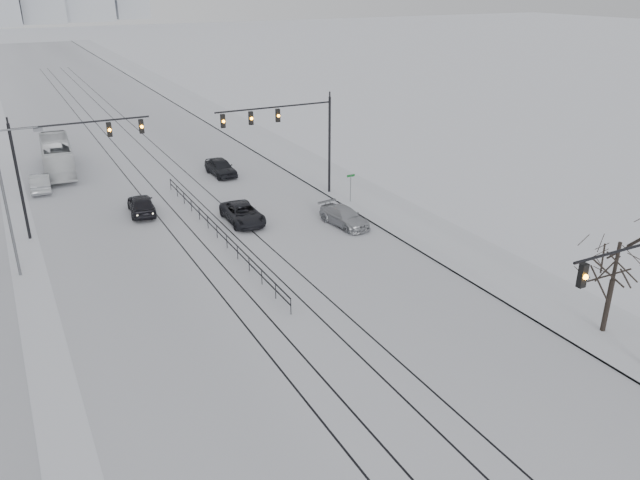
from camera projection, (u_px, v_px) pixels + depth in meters
The scene contains 17 objects.
road at pixel (127, 144), 67.63m from camera, with size 22.00×260.00×0.02m, color silver.
sidewalk_east at pixel (243, 130), 73.36m from camera, with size 5.00×260.00×0.16m, color silver.
curb at pixel (224, 133), 72.32m from camera, with size 0.10×260.00×0.12m, color gray.
tram_rails at pixel (178, 196), 51.28m from camera, with size 5.30×180.00×0.01m.
traffic_mast_near at pixel (640, 287), 26.35m from camera, with size 6.10×0.37×7.00m.
traffic_mast_ne at pixel (292, 129), 48.45m from camera, with size 9.60×0.37×8.00m.
traffic_mast_nw at pixel (63, 155), 42.22m from camera, with size 9.10×0.37×8.00m.
street_light_west at pixel (9, 192), 35.89m from camera, with size 2.73×0.25×9.00m.
bare_tree at pixel (618, 252), 29.86m from camera, with size 4.40×4.40×6.10m.
median_fence at pixel (217, 231), 42.92m from camera, with size 0.06×24.00×1.00m.
street_sign at pixel (351, 184), 49.17m from camera, with size 0.70×0.06×2.40m.
sedan_sb_inner at pixel (141, 204), 47.25m from camera, with size 1.82×4.53×1.54m, color black.
sedan_sb_outer at pixel (40, 182), 52.48m from camera, with size 1.59×4.55×1.50m, color #ABAFB3.
sedan_nb_front at pixel (243, 214), 45.63m from camera, with size 2.28×4.94×1.37m, color black.
sedan_nb_right at pixel (344, 217), 45.10m from camera, with size 1.85×4.56×1.32m, color #A2A4A9.
sedan_nb_far at pixel (221, 167), 56.53m from camera, with size 1.82×4.51×1.54m, color black.
box_truck at pixel (57, 156), 57.31m from camera, with size 2.51×10.74×2.99m, color silver.
Camera 1 is at (-12.13, -8.57, 16.60)m, focal length 35.00 mm.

